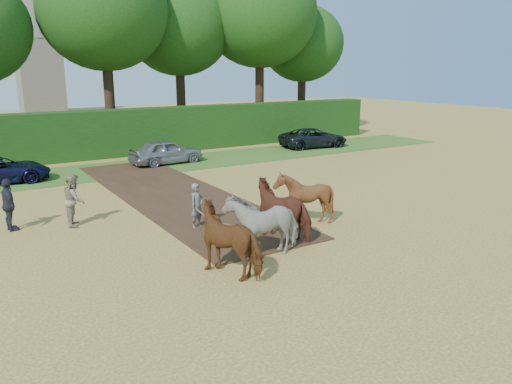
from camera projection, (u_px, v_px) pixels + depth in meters
ground at (215, 247)px, 16.16m from camera, size 120.00×120.00×0.00m
earth_strip at (174, 194)px, 22.68m from camera, size 4.50×17.00×0.05m
grass_verge at (99, 172)px, 27.67m from camera, size 50.00×5.00×0.03m
hedgerow at (78, 136)px, 31.01m from camera, size 46.00×1.60×3.00m
spectator_near at (74, 200)px, 18.18m from camera, size 0.97×1.11×1.91m
spectator_far at (9, 205)px, 17.55m from camera, size 0.63×1.17×1.89m
plough_team at (271, 215)px, 16.21m from camera, size 6.51×5.74×1.98m
parked_cars at (106, 159)px, 27.83m from camera, size 35.40×3.41×1.49m
treeline at (27, 12)px, 30.93m from camera, size 48.70×10.60×14.21m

